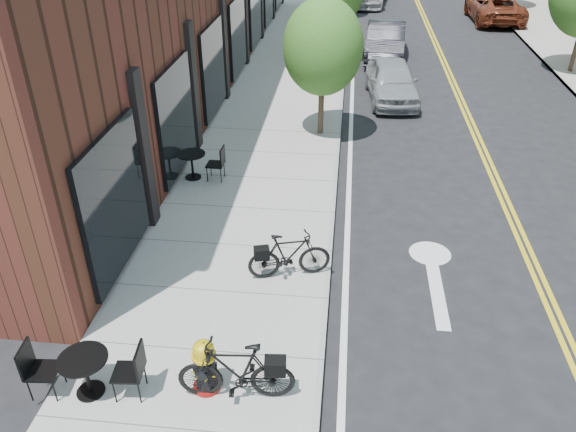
{
  "coord_description": "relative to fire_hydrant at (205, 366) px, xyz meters",
  "views": [
    {
      "loc": [
        0.12,
        -6.35,
        6.69
      ],
      "look_at": [
        -0.88,
        2.82,
        1.0
      ],
      "focal_mm": 35.0,
      "sensor_mm": 36.0,
      "label": 1
    }
  ],
  "objects": [
    {
      "name": "ground",
      "position": [
        1.71,
        0.74,
        -0.57
      ],
      "size": [
        120.0,
        120.0,
        0.0
      ],
      "primitive_type": "plane",
      "color": "black",
      "rests_on": "ground"
    },
    {
      "name": "sidewalk_near",
      "position": [
        -0.29,
        10.74,
        -0.51
      ],
      "size": [
        4.0,
        70.0,
        0.12
      ],
      "primitive_type": "cube",
      "color": "#9E9B93",
      "rests_on": "ground"
    },
    {
      "name": "tree_near_a",
      "position": [
        1.11,
        9.74,
        2.04
      ],
      "size": [
        2.2,
        2.2,
        3.81
      ],
      "color": "#382B1E",
      "rests_on": "sidewalk_near"
    },
    {
      "name": "fire_hydrant",
      "position": [
        0.0,
        0.0,
        0.0
      ],
      "size": [
        0.49,
        0.49,
        0.94
      ],
      "rotation": [
        0.0,
        0.0,
        0.23
      ],
      "color": "maroon",
      "rests_on": "sidewalk_near"
    },
    {
      "name": "bicycle_left",
      "position": [
        0.48,
        -0.11,
        0.06
      ],
      "size": [
        1.73,
        0.62,
        1.02
      ],
      "primitive_type": "imported",
      "rotation": [
        0.0,
        0.0,
        -1.49
      ],
      "color": "black",
      "rests_on": "sidewalk_near"
    },
    {
      "name": "bicycle_right",
      "position": [
        0.93,
        2.83,
        0.02
      ],
      "size": [
        1.62,
        0.85,
        0.94
      ],
      "primitive_type": "imported",
      "rotation": [
        0.0,
        0.0,
        1.84
      ],
      "color": "black",
      "rests_on": "sidewalk_near"
    },
    {
      "name": "bistro_set_b",
      "position": [
        -1.69,
        -0.27,
        0.0
      ],
      "size": [
        1.68,
        0.78,
        0.89
      ],
      "rotation": [
        0.0,
        0.0,
        0.09
      ],
      "color": "black",
      "rests_on": "sidewalk_near"
    },
    {
      "name": "bistro_set_c",
      "position": [
        -1.89,
        6.55,
        -0.01
      ],
      "size": [
        1.61,
        0.72,
        0.87
      ],
      "rotation": [
        0.0,
        0.0,
        -0.03
      ],
      "color": "black",
      "rests_on": "sidewalk_near"
    },
    {
      "name": "parked_car_a",
      "position": [
        3.31,
        13.14,
        0.09
      ],
      "size": [
        1.87,
        3.97,
        1.31
      ],
      "primitive_type": "imported",
      "rotation": [
        0.0,
        0.0,
        0.08
      ],
      "color": "gray",
      "rests_on": "ground"
    },
    {
      "name": "parked_car_b",
      "position": [
        3.28,
        18.14,
        0.15
      ],
      "size": [
        1.79,
        4.43,
        1.43
      ],
      "primitive_type": "imported",
      "rotation": [
        0.0,
        0.0,
        -0.07
      ],
      "color": "black",
      "rests_on": "ground"
    },
    {
      "name": "parked_car_far",
      "position": [
        9.11,
        25.49,
        0.14
      ],
      "size": [
        2.44,
        5.1,
        1.4
      ],
      "primitive_type": "imported",
      "rotation": [
        0.0,
        0.0,
        3.16
      ],
      "color": "maroon",
      "rests_on": "ground"
    }
  ]
}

